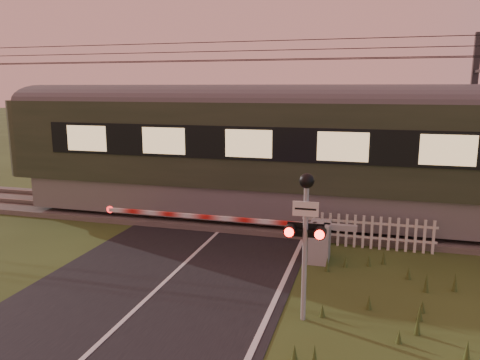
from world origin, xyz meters
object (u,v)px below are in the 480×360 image
(boom_gate, at_px, (305,238))
(catenary_mast, at_px, (471,125))
(picket_fence, at_px, (367,232))
(crossing_signal, at_px, (306,221))

(boom_gate, relative_size, catenary_mast, 1.15)
(picket_fence, distance_m, catenary_mast, 5.96)
(boom_gate, xyz_separation_m, crossing_signal, (0.44, -3.38, 1.47))
(catenary_mast, bearing_deg, picket_fence, -128.19)
(picket_fence, bearing_deg, boom_gate, -139.91)
(boom_gate, distance_m, catenary_mast, 7.84)
(boom_gate, distance_m, picket_fence, 2.14)
(crossing_signal, bearing_deg, picket_fence, 75.93)
(boom_gate, height_order, catenary_mast, catenary_mast)
(crossing_signal, distance_m, picket_fence, 5.16)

